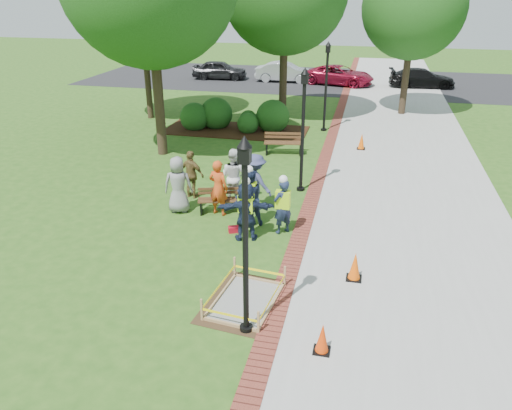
% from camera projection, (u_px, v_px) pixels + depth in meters
% --- Properties ---
extents(ground, '(100.00, 100.00, 0.00)m').
position_uv_depth(ground, '(228.00, 255.00, 13.51)').
color(ground, '#285116').
rests_on(ground, ground).
extents(sidewalk, '(6.00, 60.00, 0.02)m').
position_uv_depth(sidewalk, '(404.00, 154.00, 21.38)').
color(sidewalk, '#9E9E99').
rests_on(sidewalk, ground).
extents(brick_edging, '(0.50, 60.00, 0.03)m').
position_uv_depth(brick_edging, '(328.00, 149.00, 22.04)').
color(brick_edging, maroon).
rests_on(brick_edging, ground).
extents(mulch_bed, '(7.00, 3.00, 0.05)m').
position_uv_depth(mulch_bed, '(236.00, 130.00, 24.79)').
color(mulch_bed, '#381E0F').
rests_on(mulch_bed, ground).
extents(parking_lot, '(36.00, 12.00, 0.01)m').
position_uv_depth(parking_lot, '(326.00, 80.00, 37.53)').
color(parking_lot, black).
rests_on(parking_lot, ground).
extents(wet_concrete_pad, '(1.96, 2.49, 0.55)m').
position_uv_depth(wet_concrete_pad, '(245.00, 294.00, 11.40)').
color(wet_concrete_pad, '#47331E').
rests_on(wet_concrete_pad, ground).
extents(bench_near, '(1.50, 0.84, 0.77)m').
position_uv_depth(bench_near, '(221.00, 205.00, 15.90)').
color(bench_near, brown).
rests_on(bench_near, ground).
extents(bench_far, '(1.71, 0.79, 0.89)m').
position_uv_depth(bench_far, '(283.00, 148.00, 21.31)').
color(bench_far, brown).
rests_on(bench_far, ground).
extents(cone_front, '(0.34, 0.34, 0.67)m').
position_uv_depth(cone_front, '(322.00, 339.00, 9.82)').
color(cone_front, black).
rests_on(cone_front, ground).
extents(cone_back, '(0.38, 0.38, 0.75)m').
position_uv_depth(cone_back, '(355.00, 267.00, 12.24)').
color(cone_back, black).
rests_on(cone_back, ground).
extents(cone_far, '(0.36, 0.36, 0.71)m').
position_uv_depth(cone_far, '(361.00, 142.00, 21.87)').
color(cone_far, black).
rests_on(cone_far, ground).
extents(toolbox, '(0.41, 0.32, 0.18)m').
position_uv_depth(toolbox, '(234.00, 229.00, 14.70)').
color(toolbox, '#B30D20').
rests_on(toolbox, ground).
extents(lamp_near, '(0.28, 0.28, 4.26)m').
position_uv_depth(lamp_near, '(245.00, 225.00, 9.57)').
color(lamp_near, black).
rests_on(lamp_near, ground).
extents(lamp_mid, '(0.28, 0.28, 4.26)m').
position_uv_depth(lamp_mid, '(303.00, 122.00, 16.69)').
color(lamp_mid, black).
rests_on(lamp_mid, ground).
extents(lamp_far, '(0.28, 0.28, 4.26)m').
position_uv_depth(lamp_far, '(326.00, 80.00, 23.81)').
color(lamp_far, black).
rests_on(lamp_far, ground).
extents(tree_right, '(5.34, 5.34, 8.26)m').
position_uv_depth(tree_right, '(414.00, 7.00, 25.72)').
color(tree_right, '#3D2D1E').
rests_on(tree_right, ground).
extents(tree_far, '(5.68, 5.68, 8.57)m').
position_uv_depth(tree_far, '(141.00, 5.00, 24.82)').
color(tree_far, '#3D2D1E').
rests_on(tree_far, ground).
extents(shrub_a, '(1.44, 1.44, 1.44)m').
position_uv_depth(shrub_a, '(195.00, 129.00, 25.05)').
color(shrub_a, '#1A4112').
rests_on(shrub_a, ground).
extents(shrub_b, '(1.64, 1.64, 1.64)m').
position_uv_depth(shrub_b, '(217.00, 127.00, 25.36)').
color(shrub_b, '#1A4112').
rests_on(shrub_b, ground).
extents(shrub_c, '(1.05, 1.05, 1.05)m').
position_uv_depth(shrub_c, '(248.00, 133.00, 24.47)').
color(shrub_c, '#1A4112').
rests_on(shrub_c, ground).
extents(shrub_d, '(1.65, 1.65, 1.65)m').
position_uv_depth(shrub_d, '(273.00, 131.00, 24.82)').
color(shrub_d, '#1A4112').
rests_on(shrub_d, ground).
extents(shrub_e, '(0.88, 0.88, 0.88)m').
position_uv_depth(shrub_e, '(248.00, 126.00, 25.60)').
color(shrub_e, '#1A4112').
rests_on(shrub_e, ground).
extents(casual_person_a, '(0.65, 0.50, 1.83)m').
position_uv_depth(casual_person_a, '(178.00, 185.00, 15.70)').
color(casual_person_a, gray).
rests_on(casual_person_a, ground).
extents(casual_person_b, '(0.65, 0.51, 1.79)m').
position_uv_depth(casual_person_b, '(218.00, 188.00, 15.52)').
color(casual_person_b, '#CD4418').
rests_on(casual_person_b, ground).
extents(casual_person_c, '(0.70, 0.58, 1.87)m').
position_uv_depth(casual_person_c, '(234.00, 176.00, 16.32)').
color(casual_person_c, silver).
rests_on(casual_person_c, ground).
extents(casual_person_d, '(0.60, 0.47, 1.65)m').
position_uv_depth(casual_person_d, '(192.00, 175.00, 16.79)').
color(casual_person_d, brown).
rests_on(casual_person_d, ground).
extents(casual_person_e, '(0.70, 0.62, 1.86)m').
position_uv_depth(casual_person_e, '(256.00, 182.00, 15.84)').
color(casual_person_e, '#353A5D').
rests_on(casual_person_e, ground).
extents(hivis_worker_a, '(0.64, 0.50, 1.90)m').
position_uv_depth(hivis_worker_a, '(246.00, 209.00, 13.96)').
color(hivis_worker_a, '#1B2648').
rests_on(hivis_worker_a, ground).
extents(hivis_worker_b, '(0.62, 0.61, 1.80)m').
position_uv_depth(hivis_worker_b, '(283.00, 205.00, 14.34)').
color(hivis_worker_b, '#1C1D4A').
rests_on(hivis_worker_b, ground).
extents(hivis_worker_c, '(0.67, 0.61, 1.91)m').
position_uv_depth(hivis_worker_c, '(249.00, 196.00, 14.78)').
color(hivis_worker_c, '#161B3B').
rests_on(hivis_worker_c, ground).
extents(parked_car_a, '(2.40, 4.79, 1.51)m').
position_uv_depth(parked_car_a, '(220.00, 79.00, 38.01)').
color(parked_car_a, black).
rests_on(parked_car_a, ground).
extents(parked_car_b, '(2.11, 4.74, 1.54)m').
position_uv_depth(parked_car_b, '(285.00, 82.00, 37.01)').
color(parked_car_b, silver).
rests_on(parked_car_b, ground).
extents(parked_car_c, '(3.03, 4.86, 1.47)m').
position_uv_depth(parked_car_c, '(339.00, 85.00, 35.93)').
color(parked_car_c, maroon).
rests_on(parked_car_c, ground).
extents(parked_car_d, '(2.28, 4.48, 1.41)m').
position_uv_depth(parked_car_d, '(421.00, 87.00, 35.01)').
color(parked_car_d, black).
rests_on(parked_car_d, ground).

